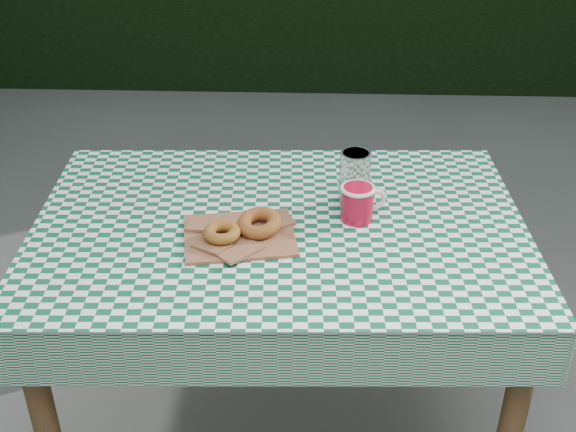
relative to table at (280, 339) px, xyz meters
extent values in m
cube|color=brown|center=(0.00, 0.00, 0.00)|extent=(1.25, 0.86, 0.75)
cube|color=#0B4C30|center=(0.00, 0.00, 0.38)|extent=(1.27, 0.88, 0.01)
cube|color=#8D5B3D|center=(-0.09, -0.07, 0.39)|extent=(0.30, 0.26, 0.01)
torus|color=#91591E|center=(-0.13, -0.09, 0.41)|extent=(0.11, 0.11, 0.03)
torus|color=#97451F|center=(-0.05, -0.05, 0.41)|extent=(0.15, 0.15, 0.03)
cylinder|color=silver|center=(0.19, 0.12, 0.45)|extent=(0.10, 0.10, 0.14)
camera|label=1|loc=(0.08, -1.56, 1.36)|focal=45.53mm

